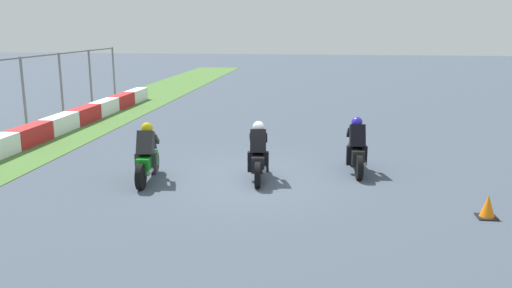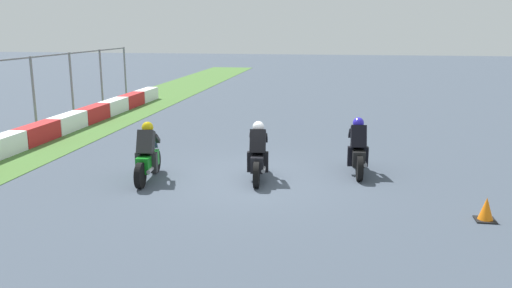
% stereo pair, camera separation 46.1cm
% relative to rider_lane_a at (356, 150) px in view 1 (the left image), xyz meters
% --- Properties ---
extents(ground_plane, '(120.00, 120.00, 0.00)m').
position_rel_rider_lane_a_xyz_m(ground_plane, '(-1.00, 2.65, -0.62)').
color(ground_plane, '#404A59').
extents(rider_lane_a, '(2.04, 0.55, 1.51)m').
position_rel_rider_lane_a_xyz_m(rider_lane_a, '(0.00, 0.00, 0.00)').
color(rider_lane_a, black).
rests_on(rider_lane_a, ground_plane).
extents(rider_lane_b, '(2.04, 0.56, 1.51)m').
position_rel_rider_lane_a_xyz_m(rider_lane_b, '(-0.99, 2.54, 0.00)').
color(rider_lane_b, black).
rests_on(rider_lane_b, ground_plane).
extents(rider_lane_c, '(2.04, 0.56, 1.51)m').
position_rel_rider_lane_a_xyz_m(rider_lane_c, '(-1.52, 5.33, 0.00)').
color(rider_lane_c, black).
rests_on(rider_lane_c, ground_plane).
extents(traffic_cone, '(0.40, 0.40, 0.49)m').
position_rel_rider_lane_a_xyz_m(traffic_cone, '(-3.14, -2.51, -0.40)').
color(traffic_cone, black).
rests_on(traffic_cone, ground_plane).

